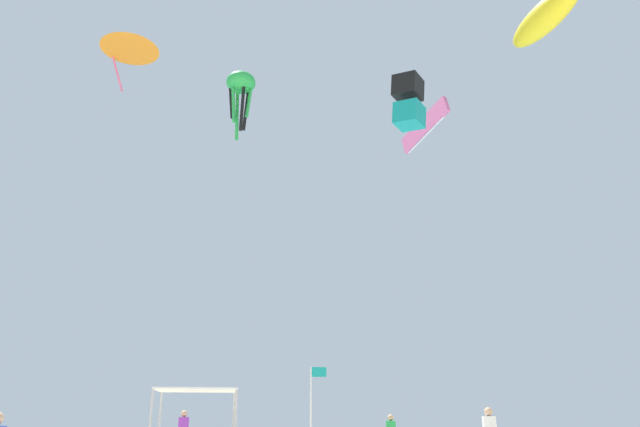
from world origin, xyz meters
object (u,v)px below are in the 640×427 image
at_px(banner_flag, 313,404).
at_px(canopy_tent, 197,394).
at_px(kite_inflatable_yellow, 545,17).
at_px(kite_box_black, 409,102).
at_px(kite_octopus_green, 241,86).
at_px(kite_delta_orange, 130,45).
at_px(kite_parafoil_pink, 425,126).

bearing_deg(banner_flag, canopy_tent, -158.91).
bearing_deg(kite_inflatable_yellow, canopy_tent, 93.99).
xyz_separation_m(canopy_tent, kite_inflatable_yellow, (16.74, 3.65, 19.31)).
height_order(kite_box_black, kite_inflatable_yellow, kite_inflatable_yellow).
bearing_deg(kite_octopus_green, canopy_tent, -79.26).
bearing_deg(kite_delta_orange, canopy_tent, -6.22).
bearing_deg(banner_flag, kite_box_black, 53.35).
xyz_separation_m(kite_inflatable_yellow, kite_delta_orange, (-21.90, 5.30, -0.47)).
xyz_separation_m(canopy_tent, banner_flag, (4.10, 1.58, -0.28)).
bearing_deg(canopy_tent, kite_octopus_green, 85.48).
xyz_separation_m(banner_flag, kite_box_black, (7.57, 10.17, 18.57)).
bearing_deg(kite_inflatable_yellow, kite_octopus_green, 50.07).
xyz_separation_m(canopy_tent, kite_box_black, (11.67, 11.75, 18.28)).
bearing_deg(kite_parafoil_pink, kite_box_black, 129.05).
bearing_deg(kite_parafoil_pink, kite_inflatable_yellow, 158.60).
bearing_deg(kite_parafoil_pink, kite_octopus_green, 89.39).
xyz_separation_m(kite_octopus_green, kite_delta_orange, (-6.22, -4.35, -0.52)).
distance_m(kite_octopus_green, kite_delta_orange, 7.61).
distance_m(kite_box_black, kite_inflatable_yellow, 9.61).
relative_size(kite_inflatable_yellow, kite_parafoil_pink, 1.07).
relative_size(kite_inflatable_yellow, kite_delta_orange, 1.23).
relative_size(canopy_tent, banner_flag, 0.89).
bearing_deg(kite_inflatable_yellow, banner_flag, 90.99).
height_order(canopy_tent, kite_octopus_green, kite_octopus_green).
xyz_separation_m(canopy_tent, kite_octopus_green, (1.05, 13.30, 19.36)).
height_order(kite_parafoil_pink, kite_delta_orange, kite_parafoil_pink).
bearing_deg(kite_octopus_green, kite_box_black, 6.94).
xyz_separation_m(canopy_tent, kite_parafoil_pink, (15.63, 20.00, 20.96)).
bearing_deg(banner_flag, kite_delta_orange, 141.49).
bearing_deg(banner_flag, kite_parafoil_pink, 57.94).
height_order(canopy_tent, kite_parafoil_pink, kite_parafoil_pink).
bearing_deg(canopy_tent, banner_flag, 21.09).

